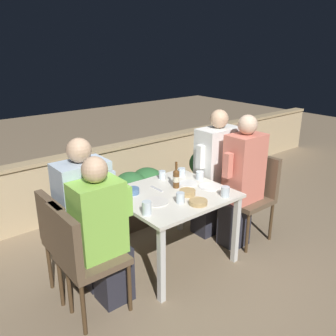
{
  "coord_description": "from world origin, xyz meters",
  "views": [
    {
      "loc": [
        -1.9,
        -2.26,
        1.99
      ],
      "look_at": [
        0.0,
        0.07,
        0.92
      ],
      "focal_mm": 38.0,
      "sensor_mm": 36.0,
      "label": 1
    }
  ],
  "objects_px": {
    "chair_left_near": "(80,252)",
    "person_coral_top": "(241,181)",
    "potted_plant": "(203,172)",
    "chair_left_far": "(66,236)",
    "person_blue_shirt": "(88,216)",
    "chair_right_far": "(227,179)",
    "chair_right_near": "(253,189)",
    "person_green_blouse": "(103,233)",
    "person_white_polo": "(215,173)",
    "beer_bottle": "(176,178)"
  },
  "relations": [
    {
      "from": "person_green_blouse",
      "to": "person_blue_shirt",
      "type": "height_order",
      "value": "person_blue_shirt"
    },
    {
      "from": "person_green_blouse",
      "to": "chair_left_far",
      "type": "distance_m",
      "value": 0.33
    },
    {
      "from": "chair_right_near",
      "to": "chair_left_near",
      "type": "bearing_deg",
      "value": 178.5
    },
    {
      "from": "chair_left_far",
      "to": "person_blue_shirt",
      "type": "xyz_separation_m",
      "value": [
        0.2,
        0.0,
        0.12
      ]
    },
    {
      "from": "chair_left_far",
      "to": "chair_right_near",
      "type": "relative_size",
      "value": 1.0
    },
    {
      "from": "person_blue_shirt",
      "to": "potted_plant",
      "type": "height_order",
      "value": "person_blue_shirt"
    },
    {
      "from": "chair_left_far",
      "to": "person_coral_top",
      "type": "bearing_deg",
      "value": -10.45
    },
    {
      "from": "chair_left_near",
      "to": "person_green_blouse",
      "type": "height_order",
      "value": "person_green_blouse"
    },
    {
      "from": "potted_plant",
      "to": "chair_left_far",
      "type": "bearing_deg",
      "value": -164.58
    },
    {
      "from": "chair_left_near",
      "to": "person_green_blouse",
      "type": "bearing_deg",
      "value": 0.0
    },
    {
      "from": "chair_left_far",
      "to": "person_coral_top",
      "type": "height_order",
      "value": "person_coral_top"
    },
    {
      "from": "chair_left_near",
      "to": "person_coral_top",
      "type": "xyz_separation_m",
      "value": [
        1.74,
        -0.05,
        0.13
      ]
    },
    {
      "from": "beer_bottle",
      "to": "person_white_polo",
      "type": "bearing_deg",
      "value": 8.77
    },
    {
      "from": "chair_left_far",
      "to": "chair_right_near",
      "type": "bearing_deg",
      "value": -9.39
    },
    {
      "from": "person_coral_top",
      "to": "chair_right_far",
      "type": "xyz_separation_m",
      "value": [
        0.18,
        0.35,
        -0.13
      ]
    },
    {
      "from": "chair_right_far",
      "to": "potted_plant",
      "type": "distance_m",
      "value": 0.58
    },
    {
      "from": "chair_left_near",
      "to": "person_green_blouse",
      "type": "distance_m",
      "value": 0.22
    },
    {
      "from": "chair_left_near",
      "to": "person_white_polo",
      "type": "distance_m",
      "value": 1.75
    },
    {
      "from": "chair_left_near",
      "to": "potted_plant",
      "type": "height_order",
      "value": "chair_left_near"
    },
    {
      "from": "person_blue_shirt",
      "to": "potted_plant",
      "type": "xyz_separation_m",
      "value": [
        1.88,
        0.57,
        -0.22
      ]
    },
    {
      "from": "person_coral_top",
      "to": "potted_plant",
      "type": "relative_size",
      "value": 1.86
    },
    {
      "from": "chair_left_near",
      "to": "chair_left_far",
      "type": "relative_size",
      "value": 1.0
    },
    {
      "from": "chair_right_near",
      "to": "potted_plant",
      "type": "relative_size",
      "value": 1.24
    },
    {
      "from": "chair_left_far",
      "to": "person_white_polo",
      "type": "height_order",
      "value": "person_white_polo"
    },
    {
      "from": "person_blue_shirt",
      "to": "beer_bottle",
      "type": "xyz_separation_m",
      "value": [
        0.88,
        -0.06,
        0.13
      ]
    },
    {
      "from": "chair_right_near",
      "to": "person_white_polo",
      "type": "xyz_separation_m",
      "value": [
        -0.21,
        0.35,
        0.13
      ]
    },
    {
      "from": "person_coral_top",
      "to": "potted_plant",
      "type": "height_order",
      "value": "person_coral_top"
    },
    {
      "from": "chair_left_far",
      "to": "chair_right_far",
      "type": "height_order",
      "value": "same"
    },
    {
      "from": "person_green_blouse",
      "to": "chair_right_near",
      "type": "xyz_separation_m",
      "value": [
        1.73,
        -0.05,
        -0.08
      ]
    },
    {
      "from": "chair_right_near",
      "to": "person_white_polo",
      "type": "relative_size",
      "value": 0.67
    },
    {
      "from": "person_blue_shirt",
      "to": "chair_right_far",
      "type": "distance_m",
      "value": 1.71
    },
    {
      "from": "person_blue_shirt",
      "to": "chair_right_near",
      "type": "xyz_separation_m",
      "value": [
        1.72,
        -0.32,
        -0.12
      ]
    },
    {
      "from": "chair_right_far",
      "to": "person_white_polo",
      "type": "xyz_separation_m",
      "value": [
        -0.2,
        0.0,
        0.13
      ]
    },
    {
      "from": "chair_right_near",
      "to": "person_coral_top",
      "type": "relative_size",
      "value": 0.67
    },
    {
      "from": "chair_left_near",
      "to": "chair_right_far",
      "type": "distance_m",
      "value": 1.94
    },
    {
      "from": "chair_left_near",
      "to": "beer_bottle",
      "type": "xyz_separation_m",
      "value": [
        1.1,
        0.2,
        0.25
      ]
    },
    {
      "from": "person_green_blouse",
      "to": "person_coral_top",
      "type": "xyz_separation_m",
      "value": [
        1.53,
        -0.05,
        0.05
      ]
    },
    {
      "from": "chair_left_near",
      "to": "beer_bottle",
      "type": "bearing_deg",
      "value": 10.52
    },
    {
      "from": "person_white_polo",
      "to": "beer_bottle",
      "type": "relative_size",
      "value": 5.38
    },
    {
      "from": "chair_right_far",
      "to": "chair_left_near",
      "type": "bearing_deg",
      "value": -171.12
    },
    {
      "from": "person_blue_shirt",
      "to": "chair_right_far",
      "type": "xyz_separation_m",
      "value": [
        1.7,
        0.03,
        -0.12
      ]
    },
    {
      "from": "chair_left_near",
      "to": "chair_left_far",
      "type": "xyz_separation_m",
      "value": [
        0.02,
        0.27,
        0.0
      ]
    },
    {
      "from": "chair_left_far",
      "to": "chair_right_near",
      "type": "height_order",
      "value": "same"
    },
    {
      "from": "person_blue_shirt",
      "to": "potted_plant",
      "type": "relative_size",
      "value": 1.82
    },
    {
      "from": "chair_right_near",
      "to": "person_white_polo",
      "type": "distance_m",
      "value": 0.43
    },
    {
      "from": "chair_right_near",
      "to": "person_coral_top",
      "type": "height_order",
      "value": "person_coral_top"
    },
    {
      "from": "chair_left_near",
      "to": "chair_right_near",
      "type": "xyz_separation_m",
      "value": [
        1.93,
        -0.05,
        0.0
      ]
    },
    {
      "from": "chair_left_near",
      "to": "person_coral_top",
      "type": "height_order",
      "value": "person_coral_top"
    },
    {
      "from": "chair_left_near",
      "to": "person_white_polo",
      "type": "bearing_deg",
      "value": 9.88
    },
    {
      "from": "person_blue_shirt",
      "to": "potted_plant",
      "type": "distance_m",
      "value": 1.97
    }
  ]
}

